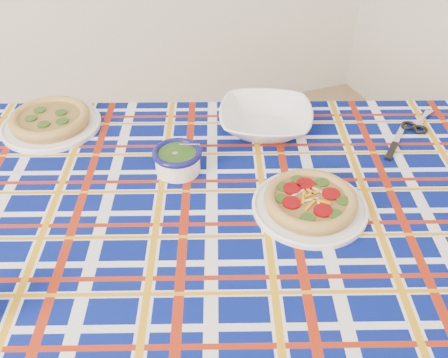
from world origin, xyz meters
name	(u,v)px	position (x,y,z in m)	size (l,w,h in m)	color
dining_table	(237,223)	(0.56, 0.36, 0.66)	(1.79, 1.44, 0.73)	brown
tablecloth	(237,217)	(0.56, 0.36, 0.68)	(1.59, 1.00, 0.10)	#051165
main_focaccia_plate	(311,200)	(0.71, 0.27, 0.76)	(0.29, 0.29, 0.06)	olive
pesto_bowl	(177,158)	(0.46, 0.53, 0.77)	(0.13, 0.13, 0.08)	#1A380F
serving_bowl	(265,120)	(0.76, 0.63, 0.77)	(0.27, 0.27, 0.07)	white
second_focaccia_plate	(50,119)	(0.16, 0.87, 0.76)	(0.30, 0.30, 0.05)	olive
table_knife	(399,134)	(1.11, 0.47, 0.74)	(0.23, 0.02, 0.01)	silver
kitchen_scissors	(423,118)	(1.23, 0.51, 0.74)	(0.18, 0.08, 0.01)	silver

